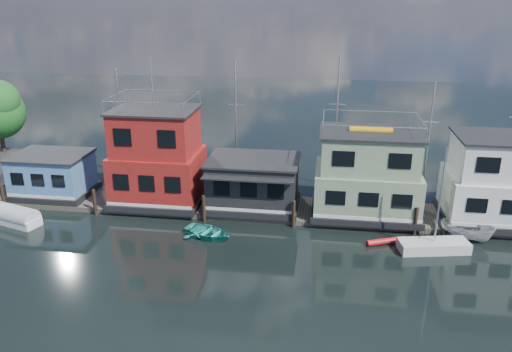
% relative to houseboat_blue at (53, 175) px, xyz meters
% --- Properties ---
extents(ground, '(160.00, 160.00, 0.00)m').
position_rel_houseboat_blue_xyz_m(ground, '(18.00, -12.00, -2.21)').
color(ground, black).
rests_on(ground, ground).
extents(dock, '(48.00, 5.00, 0.40)m').
position_rel_houseboat_blue_xyz_m(dock, '(18.00, 0.00, -2.01)').
color(dock, '#595147').
rests_on(dock, ground).
extents(houseboat_blue, '(6.40, 4.90, 3.66)m').
position_rel_houseboat_blue_xyz_m(houseboat_blue, '(0.00, 0.00, 0.00)').
color(houseboat_blue, black).
rests_on(houseboat_blue, dock).
extents(houseboat_red, '(7.40, 5.90, 11.86)m').
position_rel_houseboat_blue_xyz_m(houseboat_red, '(9.50, 0.00, 1.90)').
color(houseboat_red, black).
rests_on(houseboat_red, dock).
extents(houseboat_dark, '(7.40, 6.10, 4.06)m').
position_rel_houseboat_blue_xyz_m(houseboat_dark, '(17.50, -0.02, 0.21)').
color(houseboat_dark, black).
rests_on(houseboat_dark, dock).
extents(houseboat_green, '(8.40, 5.90, 7.03)m').
position_rel_houseboat_blue_xyz_m(houseboat_green, '(26.50, 0.00, 1.34)').
color(houseboat_green, black).
rests_on(houseboat_green, dock).
extents(houseboat_white, '(8.40, 5.90, 6.66)m').
position_rel_houseboat_blue_xyz_m(houseboat_white, '(36.50, 0.00, 1.33)').
color(houseboat_white, black).
rests_on(houseboat_white, dock).
extents(pilings, '(42.28, 0.28, 2.20)m').
position_rel_houseboat_blue_xyz_m(pilings, '(17.67, -2.80, -1.11)').
color(pilings, '#2D2116').
rests_on(pilings, ground).
extents(background_masts, '(36.40, 0.16, 12.00)m').
position_rel_houseboat_blue_xyz_m(background_masts, '(22.76, 6.00, 3.35)').
color(background_masts, silver).
rests_on(background_masts, ground).
extents(motorboat, '(4.00, 2.75, 1.45)m').
position_rel_houseboat_blue_xyz_m(motorboat, '(33.59, -3.13, -1.48)').
color(motorboat, silver).
rests_on(motorboat, ground).
extents(day_sailer, '(5.02, 2.52, 7.57)m').
position_rel_houseboat_blue_xyz_m(day_sailer, '(30.93, -5.16, -1.77)').
color(day_sailer, silver).
rests_on(day_sailer, ground).
extents(dinghy_teal, '(4.52, 3.92, 0.78)m').
position_rel_houseboat_blue_xyz_m(dinghy_teal, '(14.93, -5.35, -1.81)').
color(dinghy_teal, teal).
rests_on(dinghy_teal, ground).
extents(red_kayak, '(2.93, 1.54, 0.44)m').
position_rel_houseboat_blue_xyz_m(red_kayak, '(27.81, -4.56, -1.99)').
color(red_kayak, red).
rests_on(red_kayak, ground).
extents(tarp_runabout, '(4.21, 2.63, 1.60)m').
position_rel_houseboat_blue_xyz_m(tarp_runabout, '(-0.37, -5.25, -1.61)').
color(tarp_runabout, silver).
rests_on(tarp_runabout, ground).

